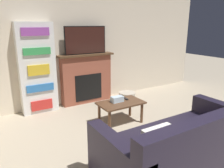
# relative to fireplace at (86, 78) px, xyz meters

# --- Properties ---
(wall_back) EXTENTS (6.94, 0.06, 2.70)m
(wall_back) POSITION_rel_fireplace_xyz_m (-0.11, 0.14, 0.79)
(wall_back) COLOR beige
(wall_back) RESTS_ON ground_plane
(fireplace) EXTENTS (1.25, 0.28, 1.11)m
(fireplace) POSITION_rel_fireplace_xyz_m (0.00, 0.00, 0.00)
(fireplace) COLOR brown
(fireplace) RESTS_ON ground_plane
(tv) EXTENTS (0.95, 0.03, 0.59)m
(tv) POSITION_rel_fireplace_xyz_m (0.00, -0.02, 0.85)
(tv) COLOR black
(tv) RESTS_ON fireplace
(couch) EXTENTS (1.94, 0.98, 0.89)m
(couch) POSITION_rel_fireplace_xyz_m (-0.10, -2.87, -0.26)
(couch) COLOR black
(couch) RESTS_ON ground_plane
(coffee_table) EXTENTS (0.80, 0.48, 0.40)m
(coffee_table) POSITION_rel_fireplace_xyz_m (0.04, -1.35, -0.22)
(coffee_table) COLOR brown
(coffee_table) RESTS_ON ground_plane
(tissue_box) EXTENTS (0.22, 0.12, 0.10)m
(tissue_box) POSITION_rel_fireplace_xyz_m (-0.01, -1.30, -0.11)
(tissue_box) COLOR silver
(tissue_box) RESTS_ON coffee_table
(remote_control) EXTENTS (0.04, 0.15, 0.02)m
(remote_control) POSITION_rel_fireplace_xyz_m (0.20, -1.26, -0.14)
(remote_control) COLOR black
(remote_control) RESTS_ON coffee_table
(bookshelf) EXTENTS (0.69, 0.29, 1.79)m
(bookshelf) POSITION_rel_fireplace_xyz_m (-1.06, -0.02, 0.33)
(bookshelf) COLOR white
(bookshelf) RESTS_ON ground_plane
(storage_basket) EXTENTS (0.39, 0.39, 0.19)m
(storage_basket) POSITION_rel_fireplace_xyz_m (0.84, -0.41, -0.46)
(storage_basket) COLOR #BCB29E
(storage_basket) RESTS_ON ground_plane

